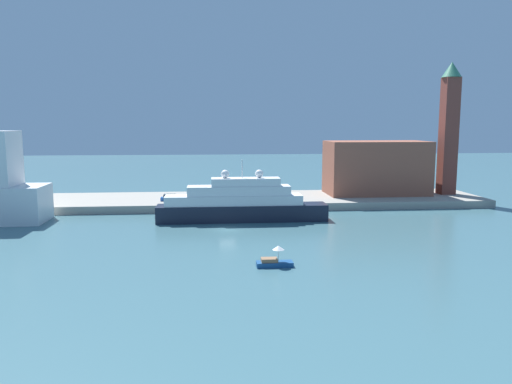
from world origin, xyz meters
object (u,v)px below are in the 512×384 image
object	(u,v)px
harbor_building	(376,168)
mooring_bollard	(252,202)
large_yacht	(240,204)
bell_tower	(449,125)
parked_car	(170,198)
person_figure	(190,199)
small_motorboat	(274,261)

from	to	relation	value
harbor_building	mooring_bollard	distance (m)	31.01
large_yacht	mooring_bollard	bearing A→B (deg)	72.72
bell_tower	mooring_bollard	distance (m)	47.42
parked_car	person_figure	world-z (taller)	person_figure
small_motorboat	parked_car	world-z (taller)	parked_car
bell_tower	harbor_building	bearing A→B (deg)	174.55
person_figure	mooring_bollard	world-z (taller)	person_figure
bell_tower	small_motorboat	bearing A→B (deg)	-133.17
large_yacht	harbor_building	world-z (taller)	harbor_building
parked_car	small_motorboat	bearing A→B (deg)	-69.91
parked_car	person_figure	distance (m)	5.10
large_yacht	bell_tower	distance (m)	52.50
parked_car	person_figure	size ratio (longest dim) A/B	2.22
bell_tower	mooring_bollard	xyz separation A→B (m)	(-44.01, -9.45, -14.92)
parked_car	harbor_building	bearing A→B (deg)	7.53
person_figure	large_yacht	bearing A→B (deg)	-51.29
harbor_building	small_motorboat	bearing A→B (deg)	-120.66
person_figure	bell_tower	bearing A→B (deg)	7.57
large_yacht	bell_tower	xyz separation A→B (m)	(46.97, 18.98, 13.76)
harbor_building	mooring_bollard	world-z (taller)	harbor_building
person_figure	parked_car	bearing A→B (deg)	143.63
person_figure	mooring_bollard	bearing A→B (deg)	-9.26
large_yacht	parked_car	distance (m)	19.75
small_motorboat	bell_tower	distance (m)	67.10
large_yacht	parked_car	size ratio (longest dim) A/B	7.61
bell_tower	mooring_bollard	bearing A→B (deg)	-167.87
harbor_building	person_figure	size ratio (longest dim) A/B	12.36
large_yacht	small_motorboat	size ratio (longest dim) A/B	6.82
parked_car	mooring_bollard	distance (m)	17.05
harbor_building	parked_car	bearing A→B (deg)	-172.47
large_yacht	harbor_building	distance (m)	37.77
bell_tower	parked_car	world-z (taller)	bell_tower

